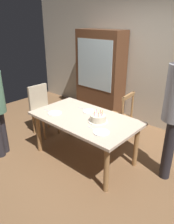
# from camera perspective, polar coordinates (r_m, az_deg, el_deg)

# --- Properties ---
(ground) EXTENTS (6.40, 6.40, 0.00)m
(ground) POSITION_cam_1_polar(r_m,az_deg,el_deg) (3.65, -0.60, -11.82)
(ground) COLOR brown
(back_wall) EXTENTS (6.40, 0.10, 2.60)m
(back_wall) POSITION_cam_1_polar(r_m,az_deg,el_deg) (4.59, 15.54, 12.51)
(back_wall) COLOR beige
(back_wall) RESTS_ON ground
(dining_table) EXTENTS (1.63, 0.93, 0.73)m
(dining_table) POSITION_cam_1_polar(r_m,az_deg,el_deg) (3.32, -0.64, -2.72)
(dining_table) COLOR beige
(dining_table) RESTS_ON ground
(birthday_cake) EXTENTS (0.28, 0.28, 0.17)m
(birthday_cake) POSITION_cam_1_polar(r_m,az_deg,el_deg) (3.12, 2.96, -1.75)
(birthday_cake) COLOR silver
(birthday_cake) RESTS_ON dining_table
(plate_near_celebrant) EXTENTS (0.22, 0.22, 0.01)m
(plate_near_celebrant) POSITION_cam_1_polar(r_m,az_deg,el_deg) (3.45, -8.51, -0.26)
(plate_near_celebrant) COLOR white
(plate_near_celebrant) RESTS_ON dining_table
(plate_far_side) EXTENTS (0.22, 0.22, 0.01)m
(plate_far_side) POSITION_cam_1_polar(r_m,az_deg,el_deg) (3.47, 0.71, 0.19)
(plate_far_side) COLOR white
(plate_far_side) RESTS_ON dining_table
(plate_near_guest) EXTENTS (0.22, 0.22, 0.01)m
(plate_near_guest) POSITION_cam_1_polar(r_m,az_deg,el_deg) (2.86, 3.74, -5.34)
(plate_near_guest) COLOR white
(plate_near_guest) RESTS_ON dining_table
(fork_near_celebrant) EXTENTS (0.18, 0.05, 0.01)m
(fork_near_celebrant) POSITION_cam_1_polar(r_m,az_deg,el_deg) (3.56, -10.22, 0.38)
(fork_near_celebrant) COLOR silver
(fork_near_celebrant) RESTS_ON dining_table
(fork_far_side) EXTENTS (0.18, 0.03, 0.01)m
(fork_far_side) POSITION_cam_1_polar(r_m,az_deg,el_deg) (3.58, -1.09, 0.88)
(fork_far_side) COLOR silver
(fork_far_side) RESTS_ON dining_table
(fork_near_guest) EXTENTS (0.18, 0.03, 0.01)m
(fork_near_guest) POSITION_cam_1_polar(r_m,az_deg,el_deg) (2.95, 1.39, -4.35)
(fork_near_guest) COLOR silver
(fork_near_guest) RESTS_ON dining_table
(chair_spindle_back) EXTENTS (0.48, 0.48, 0.95)m
(chair_spindle_back) POSITION_cam_1_polar(r_m,az_deg,el_deg) (3.92, 8.19, -1.70)
(chair_spindle_back) COLOR #9E7042
(chair_spindle_back) RESTS_ON ground
(chair_upholstered) EXTENTS (0.46, 0.46, 0.95)m
(chair_upholstered) POSITION_cam_1_polar(r_m,az_deg,el_deg) (4.26, -11.75, 1.23)
(chair_upholstered) COLOR tan
(chair_upholstered) RESTS_ON ground
(china_cabinet) EXTENTS (1.10, 0.45, 1.90)m
(china_cabinet) POSITION_cam_1_polar(r_m,az_deg,el_deg) (4.92, 3.51, 9.87)
(china_cabinet) COLOR #56331E
(china_cabinet) RESTS_ON ground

